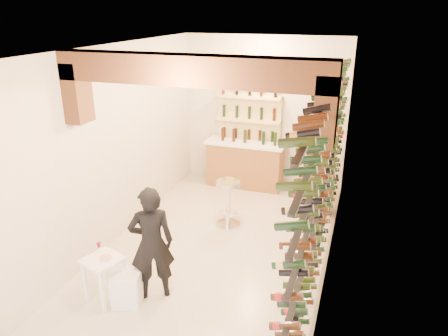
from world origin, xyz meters
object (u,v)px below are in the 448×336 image
back_counter (245,163)px  person (152,244)px  wine_rack (320,171)px  tasting_table (103,266)px  white_stool (127,288)px  chrome_barstool (228,200)px  crate_lower (318,205)px

back_counter → person: person is taller
wine_rack → tasting_table: wine_rack is taller
back_counter → person: 4.08m
white_stool → chrome_barstool: chrome_barstool is taller
chrome_barstool → crate_lower: 1.86m
tasting_table → wine_rack: bearing=53.4°
white_stool → chrome_barstool: 2.56m
wine_rack → back_counter: (-1.83, 2.65, -1.02)m
back_counter → white_stool: bearing=-95.1°
crate_lower → back_counter: bearing=154.9°
chrome_barstool → person: bearing=-98.9°
back_counter → chrome_barstool: back_counter is taller
tasting_table → chrome_barstool: 2.67m
back_counter → crate_lower: 1.92m
white_stool → chrome_barstool: size_ratio=0.53×
back_counter → tasting_table: size_ratio=2.15×
tasting_table → person: 0.70m
person → chrome_barstool: 2.25m
back_counter → white_stool: size_ratio=3.70×
chrome_barstool → crate_lower: size_ratio=1.76×
person → white_stool: bearing=15.3°
tasting_table → white_stool: bearing=27.6°
wine_rack → tasting_table: (-2.52, -1.74, -1.01)m
wine_rack → crate_lower: size_ratio=11.60×
wine_rack → tasting_table: bearing=-145.5°
chrome_barstool → crate_lower: chrome_barstool is taller
person → crate_lower: bearing=-149.9°
white_stool → crate_lower: 4.11m
person → chrome_barstool: (0.34, 2.20, -0.31)m
crate_lower → chrome_barstool: bearing=-144.2°
white_stool → crate_lower: size_ratio=0.93×
white_stool → person: bearing=46.0°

